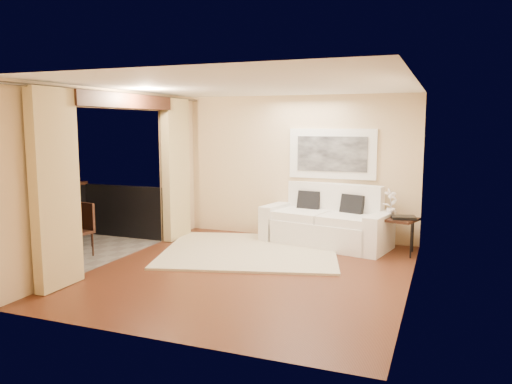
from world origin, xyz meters
The scene contains 18 objects.
floor centered at (0.00, 0.00, 0.00)m, with size 5.00×5.00×0.00m, color #5B2E1A.
room_shell centered at (-2.13, 0.00, 2.52)m, with size 5.00×6.40×5.00m.
balcony centered at (-3.31, 0.00, 0.18)m, with size 1.81×2.60×1.17m.
curtains centered at (-2.11, 0.00, 1.34)m, with size 0.16×4.80×2.64m.
artwork centered at (0.65, 2.46, 1.62)m, with size 1.62×0.07×0.92m.
rug centered at (-0.43, 1.10, 0.02)m, with size 2.89×2.51×0.04m, color beige.
sofa centered at (0.67, 2.10, 0.38)m, with size 2.40×1.41×1.08m.
side_table centered at (1.93, 1.87, 0.55)m, with size 0.70×0.70×0.61m.
tray centered at (2.01, 1.82, 0.63)m, with size 0.38×0.28×0.05m, color black.
orchid centered at (1.78, 2.02, 0.84)m, with size 0.25×0.17×0.47m, color white.
bistro_table centered at (-3.54, -0.52, 0.76)m, with size 0.73×0.73×0.84m.
balcony_chair_far centered at (-3.46, 0.20, 0.62)m, with size 0.57×0.58×1.06m.
balcony_chair_near centered at (-2.93, -0.12, 0.50)m, with size 0.44×0.44×0.88m.
ice_bucket centered at (-3.70, -0.46, 0.94)m, with size 0.18×0.18×0.20m, color silver.
candle centered at (-3.49, -0.37, 0.88)m, with size 0.06×0.06×0.07m, color red.
vase centered at (-3.58, -0.69, 0.93)m, with size 0.04×0.04×0.18m, color silver.
glass_a centered at (-3.46, -0.58, 0.90)m, with size 0.06×0.06×0.12m, color white.
glass_b centered at (-3.33, -0.48, 0.90)m, with size 0.06×0.06×0.12m, color white.
Camera 1 is at (2.65, -6.61, 2.17)m, focal length 35.00 mm.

